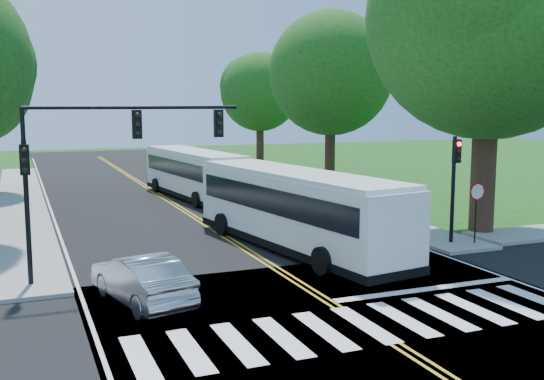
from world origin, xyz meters
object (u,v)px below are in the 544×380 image
signal_nw (101,150)px  suv (360,228)px  signal_ne (454,175)px  hatchback (141,279)px  bus_follow (194,173)px  dark_sedan (253,190)px  bus_lead (296,208)px

signal_nw → suv: bearing=11.3°
signal_ne → hatchback: bearing=-168.2°
bus_follow → dark_sedan: bus_follow is taller
suv → dark_sedan: (-0.14, 12.71, -0.01)m
dark_sedan → bus_lead: bearing=59.0°
hatchback → signal_nw: bearing=-89.8°
signal_ne → hatchback: 13.85m
bus_follow → hatchback: (-6.92, -19.69, -0.83)m
signal_nw → dark_sedan: signal_nw is taller
hatchback → dark_sedan: (10.08, 17.68, -0.15)m
bus_lead → dark_sedan: size_ratio=3.11×
bus_lead → suv: 3.33m
signal_ne → bus_follow: size_ratio=0.38×
signal_nw → suv: (10.90, 2.18, -3.77)m
suv → signal_nw: bearing=4.5°
signal_nw → bus_follow: signal_nw is taller
hatchback → dark_sedan: hatchback is taller
bus_follow → dark_sedan: (3.16, -2.01, -0.98)m
bus_lead → signal_nw: bearing=4.5°
signal_ne → hatchback: (-13.38, -2.80, -2.22)m
signal_ne → dark_sedan: bearing=102.5°
signal_nw → bus_lead: size_ratio=0.57×
signal_ne → bus_lead: 6.66m
signal_nw → bus_lead: (7.78, 1.85, -2.69)m
hatchback → bus_lead: bearing=-160.3°
signal_nw → dark_sedan: 18.76m
suv → dark_sedan: bearing=-96.1°
signal_nw → hatchback: (0.68, -2.79, -3.63)m
hatchback → suv: (10.23, 4.97, -0.14)m
signal_ne → suv: (-3.15, 2.17, -2.36)m
bus_follow → suv: 15.12m
signal_nw → dark_sedan: bearing=54.2°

